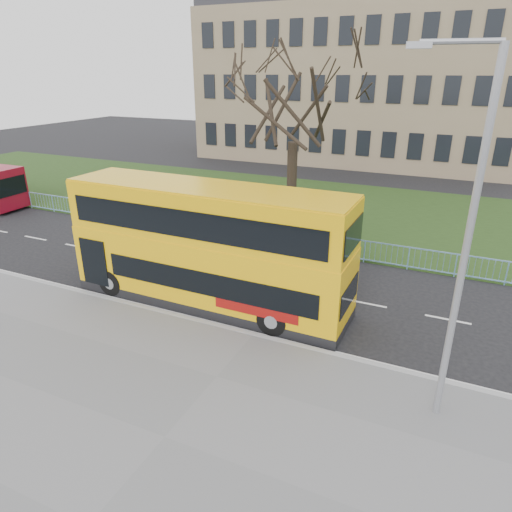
# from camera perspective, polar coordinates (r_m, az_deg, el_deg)

# --- Properties ---
(ground) EXTENTS (120.00, 120.00, 0.00)m
(ground) POSITION_cam_1_polar(r_m,az_deg,el_deg) (17.11, 1.89, -7.56)
(ground) COLOR black
(ground) RESTS_ON ground
(pavement) EXTENTS (80.00, 10.50, 0.12)m
(pavement) POSITION_cam_1_polar(r_m,az_deg,el_deg) (12.33, -11.33, -21.49)
(pavement) COLOR slate
(pavement) RESTS_ON ground
(kerb) EXTENTS (80.00, 0.20, 0.14)m
(kerb) POSITION_cam_1_polar(r_m,az_deg,el_deg) (15.86, -0.32, -9.87)
(kerb) COLOR #969699
(kerb) RESTS_ON ground
(grass_verge) EXTENTS (80.00, 15.40, 0.08)m
(grass_verge) POSITION_cam_1_polar(r_m,az_deg,el_deg) (29.82, 12.68, 5.21)
(grass_verge) COLOR #213814
(grass_verge) RESTS_ON ground
(guard_railing) EXTENTS (40.00, 0.12, 1.10)m
(guard_railing) POSITION_cam_1_polar(r_m,az_deg,el_deg) (22.55, 8.44, 1.35)
(guard_railing) COLOR #80B6E4
(guard_railing) RESTS_ON ground
(bare_tree) EXTENTS (8.00, 8.00, 11.43)m
(bare_tree) POSITION_cam_1_polar(r_m,az_deg,el_deg) (25.40, 4.70, 16.07)
(bare_tree) COLOR black
(bare_tree) RESTS_ON grass_verge
(civic_building) EXTENTS (30.00, 15.00, 14.00)m
(civic_building) POSITION_cam_1_polar(r_m,az_deg,el_deg) (49.90, 13.07, 19.99)
(civic_building) COLOR #806C51
(civic_building) RESTS_ON ground
(yellow_bus) EXTENTS (10.97, 2.74, 4.58)m
(yellow_bus) POSITION_cam_1_polar(r_m,az_deg,el_deg) (17.22, -6.08, 1.57)
(yellow_bus) COLOR #FCBB0A
(yellow_bus) RESTS_ON ground
(street_lamp) EXTENTS (1.89, 0.44, 8.95)m
(street_lamp) POSITION_cam_1_polar(r_m,az_deg,el_deg) (11.26, 24.44, 2.22)
(street_lamp) COLOR #919399
(street_lamp) RESTS_ON pavement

